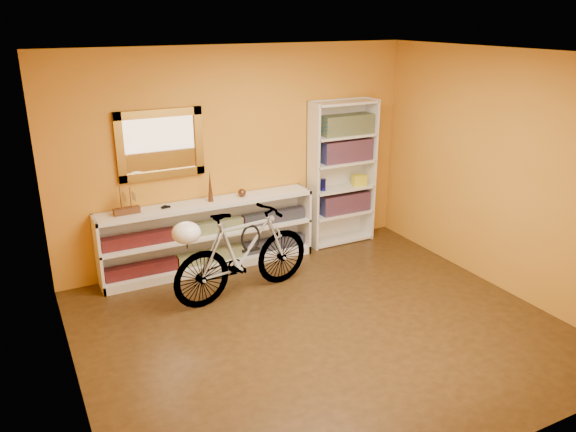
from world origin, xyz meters
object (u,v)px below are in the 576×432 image
bicycle (243,253)px  helmet (186,233)px  console_unit (209,236)px  bookcase (342,174)px

bicycle → helmet: size_ratio=5.77×
helmet → console_unit: bearing=59.0°
bookcase → bicycle: bookcase is taller
console_unit → bicycle: size_ratio=1.54×
console_unit → bicycle: 0.82m
console_unit → bicycle: (0.10, -0.81, 0.07)m
bicycle → bookcase: bearing=-72.8°
console_unit → bookcase: bookcase is taller
console_unit → bookcase: size_ratio=1.37×
bookcase → helmet: bookcase is taller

